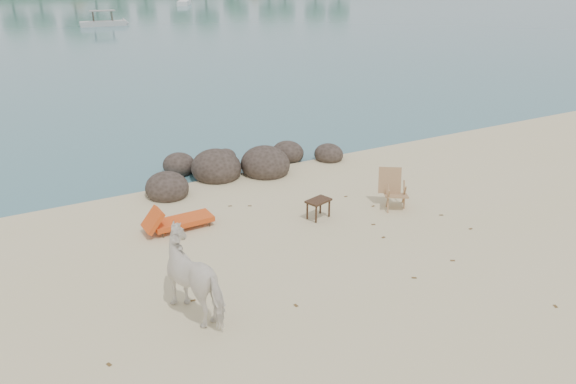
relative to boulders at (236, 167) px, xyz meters
name	(u,v)px	position (x,y,z in m)	size (l,w,h in m)	color
water	(4,1)	(-0.88, 83.96, -0.22)	(400.00, 400.00, 0.00)	#386671
boulders	(236,167)	(0.00, 0.00, 0.00)	(6.43, 2.89, 1.08)	#2D241E
cow	(198,276)	(-3.44, -6.13, 0.52)	(0.80, 1.76, 1.48)	white
side_table	(318,210)	(0.50, -3.81, 0.02)	(0.60, 0.39, 0.48)	black
lounge_chair	(182,219)	(-2.60, -2.73, 0.04)	(1.77, 0.62, 0.53)	#E2591A
deck_chair	(397,191)	(2.56, -4.23, 0.27)	(0.63, 0.69, 0.98)	#A37C51
boat_mid	(102,13)	(5.16, 43.11, 0.95)	(4.78, 1.08, 2.35)	#B4B3AF
boat_far	(184,2)	(20.88, 65.12, 0.15)	(6.32, 1.42, 0.73)	silver
dead_leaves	(347,269)	(-0.25, -6.16, -0.22)	(8.67, 7.29, 0.00)	brown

